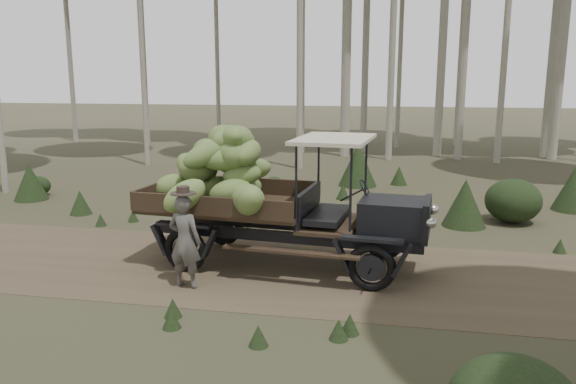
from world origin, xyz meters
name	(u,v)px	position (x,y,z in m)	size (l,w,h in m)	color
ground	(270,270)	(0.00, 0.00, 0.00)	(120.00, 120.00, 0.00)	#473D2B
dirt_track	(270,270)	(0.00, 0.00, 0.00)	(70.00, 4.00, 0.01)	brown
banana_truck	(251,182)	(-0.45, 0.35, 1.58)	(5.64, 2.77, 2.70)	black
farmer	(185,240)	(-1.21, -1.11, 0.83)	(0.65, 0.50, 1.75)	#514E4A
undergrowth	(127,262)	(-2.02, -1.62, 0.56)	(22.06, 18.16, 1.40)	#233319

